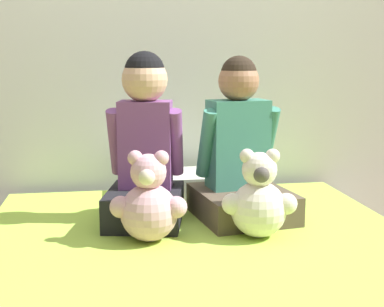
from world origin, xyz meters
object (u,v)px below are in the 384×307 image
(teddy_bear_held_by_left_child, at_px, (149,203))
(teddy_bear_held_by_right_child, at_px, (259,200))
(child_on_right, at_px, (240,157))
(child_on_left, at_px, (145,149))
(pillow_at_headboard, at_px, (178,185))

(teddy_bear_held_by_left_child, relative_size, teddy_bear_held_by_right_child, 1.01)
(child_on_right, distance_m, teddy_bear_held_by_left_child, 0.48)
(teddy_bear_held_by_right_child, bearing_deg, teddy_bear_held_by_left_child, -174.13)
(child_on_left, bearing_deg, child_on_right, 12.01)
(child_on_right, height_order, teddy_bear_held_by_right_child, child_on_right)
(child_on_right, bearing_deg, child_on_left, 171.22)
(pillow_at_headboard, bearing_deg, teddy_bear_held_by_right_child, -70.79)
(teddy_bear_held_by_left_child, distance_m, teddy_bear_held_by_right_child, 0.40)
(child_on_left, relative_size, teddy_bear_held_by_left_child, 2.05)
(child_on_left, height_order, child_on_right, child_on_left)
(child_on_left, distance_m, child_on_right, 0.39)
(child_on_right, bearing_deg, pillow_at_headboard, 112.14)
(child_on_left, bearing_deg, teddy_bear_held_by_right_child, -22.66)
(teddy_bear_held_by_left_child, relative_size, pillow_at_headboard, 0.67)
(child_on_left, xyz_separation_m, teddy_bear_held_by_right_child, (0.39, -0.27, -0.15))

